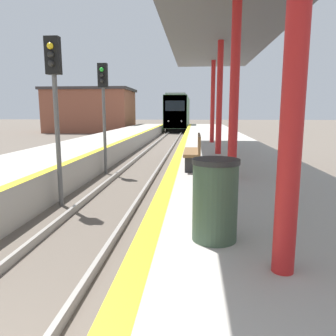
{
  "coord_description": "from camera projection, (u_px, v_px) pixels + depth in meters",
  "views": [
    {
      "loc": [
        2.22,
        -1.25,
        2.46
      ],
      "look_at": [
        0.28,
        22.67,
        -1.69
      ],
      "focal_mm": 35.0,
      "sensor_mm": 36.0,
      "label": 1
    }
  ],
  "objects": [
    {
      "name": "train",
      "position": [
        179.0,
        113.0,
        44.67
      ],
      "size": [
        2.69,
        16.94,
        4.55
      ],
      "color": "black",
      "rests_on": "ground"
    },
    {
      "name": "signal_near",
      "position": [
        55.0,
        90.0,
        8.17
      ],
      "size": [
        0.36,
        0.31,
        4.26
      ],
      "color": "#595959",
      "rests_on": "ground"
    },
    {
      "name": "signal_mid",
      "position": [
        103.0,
        97.0,
        12.59
      ],
      "size": [
        0.36,
        0.31,
        4.26
      ],
      "color": "#595959",
      "rests_on": "ground"
    },
    {
      "name": "station_canopy",
      "position": [
        227.0,
        23.0,
        9.17
      ],
      "size": [
        3.68,
        18.1,
        4.19
      ],
      "color": "red",
      "rests_on": "platform_right"
    },
    {
      "name": "trash_bin",
      "position": [
        215.0,
        200.0,
        3.9
      ],
      "size": [
        0.56,
        0.56,
        0.99
      ],
      "color": "#384C38",
      "rests_on": "platform_right"
    },
    {
      "name": "bench",
      "position": [
        195.0,
        150.0,
        8.94
      ],
      "size": [
        0.44,
        1.73,
        0.92
      ],
      "color": "brown",
      "rests_on": "platform_right"
    },
    {
      "name": "station_building",
      "position": [
        91.0,
        110.0,
        39.75
      ],
      "size": [
        10.19,
        7.15,
        5.2
      ],
      "color": "brown",
      "rests_on": "ground"
    }
  ]
}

